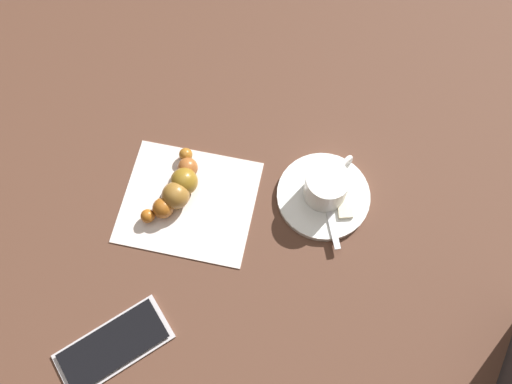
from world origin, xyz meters
The scene contains 8 objects.
ground_plane centered at (0.00, 0.00, 0.00)m, with size 1.80×1.80×0.00m, color #533426.
saucer centered at (0.11, -0.01, 0.01)m, with size 0.14×0.14×0.01m, color white.
espresso_cup centered at (0.12, -0.01, 0.04)m, with size 0.08×0.08×0.05m.
teaspoon centered at (0.12, -0.01, 0.01)m, with size 0.03×0.13×0.01m.
sugar_packet centered at (0.14, -0.02, 0.01)m, with size 0.06×0.02×0.01m, color beige.
napkin centered at (-0.09, -0.02, 0.00)m, with size 0.19×0.17×0.00m, color silver.
croissant centered at (-0.10, 0.00, 0.02)m, with size 0.09×0.12×0.04m.
cell_phone centered at (-0.18, -0.22, 0.00)m, with size 0.17×0.14×0.01m.
Camera 1 is at (0.01, -0.32, 0.75)m, focal length 38.21 mm.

